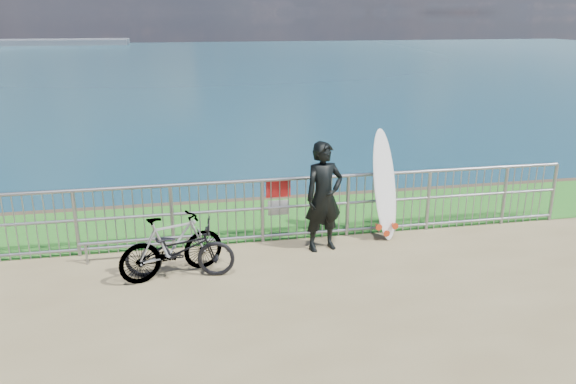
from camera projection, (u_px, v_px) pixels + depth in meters
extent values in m
plane|color=#216E1E|center=(280.00, 217.00, 10.76)|extent=(120.00, 120.00, 0.00)
cube|color=brown|center=(271.00, 303.00, 12.65)|extent=(120.00, 0.30, 5.00)
plane|color=#1F4C5F|center=(187.00, 68.00, 93.88)|extent=(260.00, 260.00, 0.00)
cylinder|color=gray|center=(291.00, 179.00, 9.40)|extent=(10.00, 0.06, 0.06)
cylinder|color=gray|center=(291.00, 207.00, 9.56)|extent=(10.00, 0.05, 0.05)
cylinder|color=gray|center=(291.00, 234.00, 9.71)|extent=(10.00, 0.05, 0.05)
cylinder|color=gray|center=(76.00, 224.00, 8.93)|extent=(0.06, 0.06, 1.10)
cylinder|color=gray|center=(172.00, 217.00, 9.21)|extent=(0.06, 0.06, 1.10)
cylinder|color=gray|center=(262.00, 212.00, 9.48)|extent=(0.06, 0.06, 1.10)
cylinder|color=gray|center=(348.00, 206.00, 9.76)|extent=(0.06, 0.06, 1.10)
cylinder|color=gray|center=(428.00, 201.00, 10.03)|extent=(0.06, 0.06, 1.10)
cylinder|color=gray|center=(504.00, 196.00, 10.31)|extent=(0.06, 0.06, 1.10)
cylinder|color=gray|center=(553.00, 192.00, 10.49)|extent=(0.06, 0.06, 1.10)
cube|color=red|center=(278.00, 189.00, 9.48)|extent=(0.42, 0.02, 0.30)
cube|color=white|center=(278.00, 189.00, 9.47)|extent=(0.38, 0.01, 0.08)
cube|color=white|center=(278.00, 208.00, 9.58)|extent=(0.36, 0.02, 0.26)
imported|color=black|center=(324.00, 197.00, 9.09)|extent=(0.74, 0.57, 1.82)
ellipsoid|color=white|center=(385.00, 185.00, 9.56)|extent=(0.64, 0.61, 1.92)
cone|color=red|center=(377.00, 225.00, 9.63)|extent=(0.11, 0.21, 0.11)
cone|color=red|center=(393.00, 224.00, 9.69)|extent=(0.11, 0.21, 0.11)
cone|color=red|center=(385.00, 231.00, 9.70)|extent=(0.11, 0.21, 0.11)
imported|color=black|center=(179.00, 250.00, 8.27)|extent=(1.68, 0.80, 0.85)
imported|color=black|center=(172.00, 246.00, 8.26)|extent=(1.66, 0.98, 0.96)
cylinder|color=gray|center=(137.00, 240.00, 8.82)|extent=(1.76, 0.05, 0.05)
cylinder|color=gray|center=(86.00, 254.00, 8.73)|extent=(0.04, 0.04, 0.34)
cylinder|color=gray|center=(188.00, 246.00, 9.01)|extent=(0.04, 0.04, 0.34)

